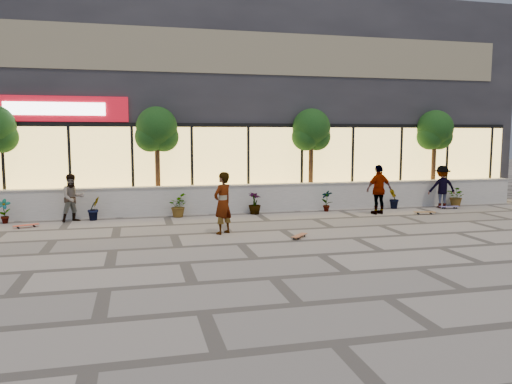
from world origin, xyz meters
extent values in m
plane|color=gray|center=(0.00, 0.00, 0.00)|extent=(80.00, 80.00, 0.00)
cube|color=white|center=(0.00, 7.00, 0.50)|extent=(22.00, 0.35, 1.00)
cube|color=#B2AFA8|center=(0.00, 7.00, 1.02)|extent=(22.00, 0.42, 0.04)
cube|color=#26252A|center=(0.00, 12.50, 4.25)|extent=(24.00, 9.00, 8.50)
cube|color=#FFD066|center=(0.00, 7.98, 1.70)|extent=(23.04, 0.05, 3.00)
cube|color=black|center=(0.00, 7.95, 3.25)|extent=(23.04, 0.08, 0.15)
cube|color=#A80C19|center=(-7.00, 7.93, 3.80)|extent=(5.00, 0.10, 0.90)
cube|color=white|center=(-7.00, 7.86, 3.80)|extent=(3.40, 0.06, 0.45)
cube|color=brown|center=(0.00, 7.98, 6.00)|extent=(21.60, 0.05, 1.60)
imported|color=#133711|center=(-8.50, 6.45, 0.41)|extent=(0.43, 0.29, 0.81)
imported|color=#133711|center=(-5.70, 6.45, 0.41)|extent=(0.57, 0.57, 0.81)
imported|color=#133711|center=(-2.90, 6.45, 0.41)|extent=(0.68, 0.77, 0.81)
imported|color=#133711|center=(-0.10, 6.45, 0.41)|extent=(0.64, 0.64, 0.81)
imported|color=#133711|center=(2.70, 6.45, 0.41)|extent=(0.46, 0.35, 0.81)
imported|color=#133711|center=(5.50, 6.45, 0.41)|extent=(0.55, 0.57, 0.81)
imported|color=#133711|center=(8.30, 6.45, 0.41)|extent=(0.77, 0.84, 0.81)
sphere|color=#133711|center=(-8.75, 7.75, 2.81)|extent=(1.10, 1.10, 1.10)
cylinder|color=#4B2E1A|center=(-3.50, 7.70, 1.62)|extent=(0.18, 0.18, 3.24)
sphere|color=#133711|center=(-3.50, 7.70, 3.17)|extent=(1.50, 1.50, 1.50)
sphere|color=#133711|center=(-3.75, 7.65, 2.81)|extent=(1.10, 1.10, 1.10)
sphere|color=#133711|center=(-3.25, 7.75, 2.81)|extent=(1.10, 1.10, 1.10)
cylinder|color=#4B2E1A|center=(2.50, 7.70, 1.62)|extent=(0.18, 0.18, 3.24)
sphere|color=#133711|center=(2.50, 7.70, 3.17)|extent=(1.50, 1.50, 1.50)
sphere|color=#133711|center=(2.25, 7.65, 2.81)|extent=(1.10, 1.10, 1.10)
sphere|color=#133711|center=(2.75, 7.75, 2.81)|extent=(1.10, 1.10, 1.10)
cylinder|color=#4B2E1A|center=(8.00, 7.70, 1.62)|extent=(0.18, 0.18, 3.24)
sphere|color=#133711|center=(8.00, 7.70, 3.17)|extent=(1.50, 1.50, 1.50)
sphere|color=#133711|center=(7.75, 7.65, 2.81)|extent=(1.10, 1.10, 1.10)
sphere|color=#133711|center=(8.25, 7.75, 2.81)|extent=(1.10, 1.10, 1.10)
imported|color=white|center=(-1.85, 3.10, 0.91)|extent=(0.79, 0.75, 1.81)
imported|color=#8E885B|center=(-6.35, 6.30, 0.79)|extent=(0.96, 0.88, 1.59)
imported|color=white|center=(4.30, 5.39, 0.90)|extent=(1.12, 0.63, 1.81)
imported|color=#9C361C|center=(7.50, 6.30, 0.84)|extent=(1.17, 0.80, 1.67)
cube|color=#9C5433|center=(0.13, 1.99, 0.08)|extent=(0.63, 0.65, 0.02)
cylinder|color=black|center=(0.23, 2.20, 0.03)|extent=(0.06, 0.06, 0.05)
cylinder|color=black|center=(0.33, 2.11, 0.03)|extent=(0.06, 0.06, 0.05)
cylinder|color=black|center=(-0.07, 1.87, 0.03)|extent=(0.06, 0.06, 0.05)
cylinder|color=black|center=(0.03, 1.78, 0.03)|extent=(0.06, 0.06, 0.05)
cube|color=red|center=(-7.66, 5.48, 0.08)|extent=(0.77, 0.47, 0.02)
cylinder|color=black|center=(-7.47, 5.64, 0.03)|extent=(0.06, 0.05, 0.05)
cylinder|color=black|center=(-7.42, 5.51, 0.03)|extent=(0.06, 0.05, 0.05)
cylinder|color=black|center=(-7.90, 5.45, 0.03)|extent=(0.06, 0.05, 0.05)
cylinder|color=black|center=(-7.85, 5.33, 0.03)|extent=(0.06, 0.05, 0.05)
cube|color=brown|center=(5.92, 4.96, 0.08)|extent=(0.78, 0.37, 0.02)
cylinder|color=black|center=(6.16, 4.97, 0.03)|extent=(0.06, 0.04, 0.05)
cylinder|color=black|center=(6.13, 4.84, 0.03)|extent=(0.06, 0.04, 0.05)
cylinder|color=black|center=(5.71, 5.09, 0.03)|extent=(0.06, 0.04, 0.05)
cylinder|color=black|center=(5.68, 4.95, 0.03)|extent=(0.06, 0.04, 0.05)
cube|color=#585093|center=(7.64, 5.96, 0.09)|extent=(0.82, 0.24, 0.02)
cylinder|color=black|center=(7.89, 6.02, 0.03)|extent=(0.06, 0.03, 0.06)
cylinder|color=black|center=(7.89, 5.87, 0.03)|extent=(0.06, 0.03, 0.06)
cylinder|color=black|center=(7.40, 6.04, 0.03)|extent=(0.06, 0.03, 0.06)
cylinder|color=black|center=(7.39, 5.89, 0.03)|extent=(0.06, 0.03, 0.06)
camera|label=1|loc=(-4.26, -11.08, 2.87)|focal=35.00mm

